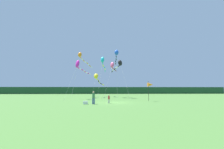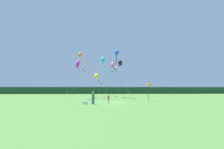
{
  "view_description": "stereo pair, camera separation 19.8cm",
  "coord_description": "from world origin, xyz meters",
  "px_view_note": "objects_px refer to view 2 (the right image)",
  "views": [
    {
      "loc": [
        -1.77,
        -22.87,
        1.97
      ],
      "look_at": [
        0.0,
        6.0,
        4.82
      ],
      "focal_mm": 24.28,
      "sensor_mm": 36.0,
      "label": 1
    },
    {
      "loc": [
        -1.57,
        -22.88,
        1.97
      ],
      "look_at": [
        0.0,
        6.0,
        4.82
      ],
      "focal_mm": 24.28,
      "sensor_mm": 36.0,
      "label": 2
    }
  ],
  "objects_px": {
    "person_adult": "(93,97)",
    "kite_cyan": "(103,61)",
    "kite_magenta": "(79,65)",
    "kite_orange": "(82,57)",
    "kite_rainbow": "(113,65)",
    "kite_blue": "(117,54)",
    "banner_flag_pole": "(150,85)",
    "kite_yellow": "(97,77)",
    "kite_black": "(119,64)",
    "person_child": "(109,98)",
    "cooler_box": "(85,103)"
  },
  "relations": [
    {
      "from": "person_adult",
      "to": "kite_cyan",
      "type": "xyz_separation_m",
      "value": [
        1.21,
        19.88,
        8.71
      ]
    },
    {
      "from": "kite_magenta",
      "to": "kite_orange",
      "type": "bearing_deg",
      "value": 93.38
    },
    {
      "from": "kite_magenta",
      "to": "kite_orange",
      "type": "xyz_separation_m",
      "value": [
        -0.35,
        5.96,
        3.12
      ]
    },
    {
      "from": "kite_cyan",
      "to": "kite_rainbow",
      "type": "relative_size",
      "value": 1.24
    },
    {
      "from": "person_adult",
      "to": "kite_magenta",
      "type": "bearing_deg",
      "value": 109.24
    },
    {
      "from": "kite_cyan",
      "to": "kite_blue",
      "type": "bearing_deg",
      "value": -54.2
    },
    {
      "from": "kite_rainbow",
      "to": "kite_magenta",
      "type": "distance_m",
      "value": 9.29
    },
    {
      "from": "kite_blue",
      "to": "kite_rainbow",
      "type": "bearing_deg",
      "value": 130.02
    },
    {
      "from": "banner_flag_pole",
      "to": "kite_rainbow",
      "type": "bearing_deg",
      "value": 115.92
    },
    {
      "from": "kite_cyan",
      "to": "kite_yellow",
      "type": "relative_size",
      "value": 1.19
    },
    {
      "from": "kite_black",
      "to": "kite_magenta",
      "type": "distance_m",
      "value": 8.91
    },
    {
      "from": "person_child",
      "to": "kite_orange",
      "type": "bearing_deg",
      "value": 111.75
    },
    {
      "from": "person_adult",
      "to": "kite_orange",
      "type": "xyz_separation_m",
      "value": [
        -4.12,
        16.75,
        9.15
      ]
    },
    {
      "from": "person_adult",
      "to": "cooler_box",
      "type": "bearing_deg",
      "value": -177.61
    },
    {
      "from": "kite_blue",
      "to": "kite_yellow",
      "type": "relative_size",
      "value": 1.24
    },
    {
      "from": "cooler_box",
      "to": "kite_magenta",
      "type": "height_order",
      "value": "kite_magenta"
    },
    {
      "from": "kite_magenta",
      "to": "kite_yellow",
      "type": "xyz_separation_m",
      "value": [
        3.57,
        5.18,
        -2.12
      ]
    },
    {
      "from": "person_child",
      "to": "kite_cyan",
      "type": "xyz_separation_m",
      "value": [
        -0.91,
        18.76,
        8.97
      ]
    },
    {
      "from": "person_adult",
      "to": "kite_cyan",
      "type": "height_order",
      "value": "kite_cyan"
    },
    {
      "from": "cooler_box",
      "to": "kite_orange",
      "type": "distance_m",
      "value": 19.73
    },
    {
      "from": "cooler_box",
      "to": "kite_orange",
      "type": "bearing_deg",
      "value": 100.33
    },
    {
      "from": "kite_black",
      "to": "kite_yellow",
      "type": "height_order",
      "value": "kite_black"
    },
    {
      "from": "kite_cyan",
      "to": "kite_rainbow",
      "type": "xyz_separation_m",
      "value": [
        2.4,
        -3.51,
        -1.75
      ]
    },
    {
      "from": "banner_flag_pole",
      "to": "kite_magenta",
      "type": "relative_size",
      "value": 0.42
    },
    {
      "from": "kite_black",
      "to": "kite_orange",
      "type": "relative_size",
      "value": 0.78
    },
    {
      "from": "kite_blue",
      "to": "kite_magenta",
      "type": "xyz_separation_m",
      "value": [
        -8.29,
        -4.49,
        -3.59
      ]
    },
    {
      "from": "cooler_box",
      "to": "kite_blue",
      "type": "distance_m",
      "value": 19.32
    },
    {
      "from": "kite_black",
      "to": "kite_yellow",
      "type": "distance_m",
      "value": 6.67
    },
    {
      "from": "kite_rainbow",
      "to": "kite_orange",
      "type": "bearing_deg",
      "value": 177.19
    },
    {
      "from": "person_child",
      "to": "cooler_box",
      "type": "height_order",
      "value": "person_child"
    },
    {
      "from": "kite_blue",
      "to": "kite_yellow",
      "type": "xyz_separation_m",
      "value": [
        -4.72,
        0.7,
        -5.71
      ]
    },
    {
      "from": "cooler_box",
      "to": "kite_rainbow",
      "type": "bearing_deg",
      "value": 74.14
    },
    {
      "from": "kite_black",
      "to": "kite_rainbow",
      "type": "relative_size",
      "value": 0.97
    },
    {
      "from": "person_child",
      "to": "banner_flag_pole",
      "type": "bearing_deg",
      "value": 26.04
    },
    {
      "from": "banner_flag_pole",
      "to": "person_adult",
      "type": "bearing_deg",
      "value": -153.58
    },
    {
      "from": "kite_black",
      "to": "kite_orange",
      "type": "xyz_separation_m",
      "value": [
        -9.02,
        4.01,
        2.41
      ]
    },
    {
      "from": "kite_blue",
      "to": "kite_orange",
      "type": "relative_size",
      "value": 1.03
    },
    {
      "from": "kite_blue",
      "to": "kite_magenta",
      "type": "relative_size",
      "value": 1.41
    },
    {
      "from": "cooler_box",
      "to": "kite_black",
      "type": "xyz_separation_m",
      "value": [
        5.96,
        12.79,
        7.49
      ]
    },
    {
      "from": "kite_rainbow",
      "to": "kite_magenta",
      "type": "height_order",
      "value": "kite_rainbow"
    },
    {
      "from": "person_child",
      "to": "kite_yellow",
      "type": "relative_size",
      "value": 0.13
    },
    {
      "from": "cooler_box",
      "to": "kite_blue",
      "type": "bearing_deg",
      "value": 70.0
    },
    {
      "from": "cooler_box",
      "to": "kite_blue",
      "type": "relative_size",
      "value": 0.05
    },
    {
      "from": "banner_flag_pole",
      "to": "kite_orange",
      "type": "distance_m",
      "value": 19.53
    },
    {
      "from": "kite_cyan",
      "to": "kite_orange",
      "type": "distance_m",
      "value": 6.19
    },
    {
      "from": "kite_cyan",
      "to": "kite_black",
      "type": "height_order",
      "value": "kite_cyan"
    },
    {
      "from": "kite_blue",
      "to": "kite_orange",
      "type": "bearing_deg",
      "value": 170.34
    },
    {
      "from": "banner_flag_pole",
      "to": "kite_magenta",
      "type": "bearing_deg",
      "value": 154.75
    },
    {
      "from": "person_adult",
      "to": "banner_flag_pole",
      "type": "bearing_deg",
      "value": 26.42
    },
    {
      "from": "kite_black",
      "to": "kite_orange",
      "type": "distance_m",
      "value": 10.16
    }
  ]
}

